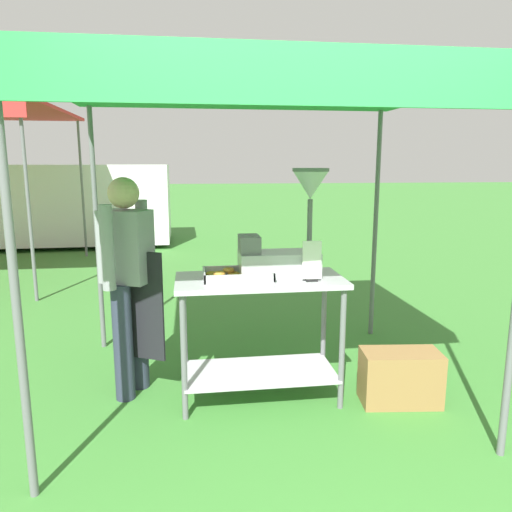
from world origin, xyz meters
name	(u,v)px	position (x,y,z in m)	size (l,w,h in m)	color
ground_plane	(227,262)	(0.00, 6.00, 0.00)	(70.00, 70.00, 0.00)	#3D7F33
stall_canopy	(258,95)	(-0.15, 1.08, 2.16)	(2.83, 2.30, 2.24)	slate
donut_cart	(260,315)	(-0.15, 0.98, 0.64)	(1.18, 0.57, 0.91)	#B7B7BC
donut_tray	(238,276)	(-0.31, 0.94, 0.93)	(0.48, 0.31, 0.07)	#B7B7BC
donut_fryer	(285,240)	(0.03, 1.00, 1.17)	(0.63, 0.28, 0.76)	#B7B7BC
menu_sign	(312,264)	(0.19, 0.84, 1.03)	(0.13, 0.05, 0.28)	black
vendor	(128,276)	(-1.08, 1.19, 0.90)	(0.46, 0.51, 1.61)	#2D3347
supply_crate	(400,377)	(0.84, 0.77, 0.19)	(0.58, 0.34, 0.39)	olive
van_white	(46,204)	(-3.63, 8.37, 0.88)	(5.12, 2.17, 1.69)	white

